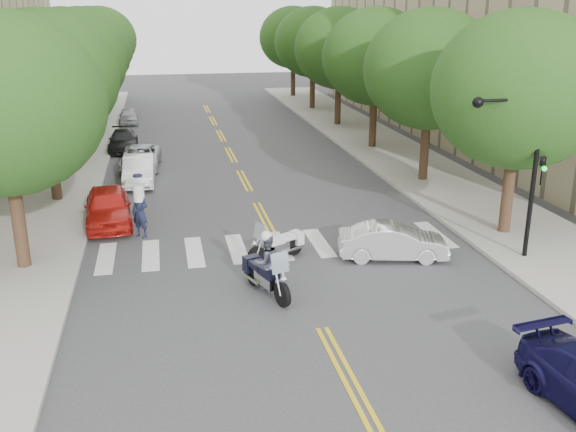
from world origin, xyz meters
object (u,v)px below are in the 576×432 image
object	(u,v)px
motorcycle_police	(266,266)
convertible	(393,242)
officer_standing	(140,212)
motorcycle_parked	(280,245)

from	to	relation	value
motorcycle_police	convertible	distance (m)	5.24
officer_standing	convertible	bearing A→B (deg)	14.42
motorcycle_police	motorcycle_parked	distance (m)	2.94
motorcycle_police	motorcycle_parked	xyz separation A→B (m)	(0.97, 2.74, -0.40)
motorcycle_parked	convertible	size ratio (longest dim) A/B	0.58
motorcycle_parked	convertible	world-z (taller)	motorcycle_parked
motorcycle_police	officer_standing	distance (m)	7.11
motorcycle_parked	officer_standing	distance (m)	5.82
officer_standing	convertible	distance (m)	9.56
motorcycle_police	officer_standing	bearing A→B (deg)	-76.77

